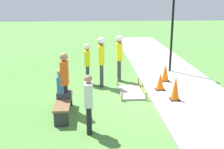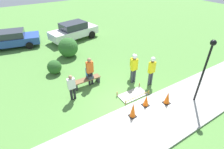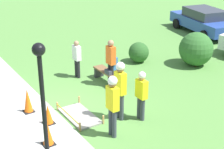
# 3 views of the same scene
# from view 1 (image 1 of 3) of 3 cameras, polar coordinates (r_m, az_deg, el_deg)

# --- Properties ---
(ground_plane) EXTENTS (60.00, 60.00, 0.00)m
(ground_plane) POSITION_cam_1_polar(r_m,az_deg,el_deg) (9.80, 7.77, -5.17)
(ground_plane) COLOR #51843D
(sidewalk) EXTENTS (28.00, 2.96, 0.10)m
(sidewalk) POSITION_cam_1_polar(r_m,az_deg,el_deg) (10.18, 16.00, -4.55)
(sidewalk) COLOR #9E9E99
(sidewalk) RESTS_ON ground_plane
(wet_concrete_patch) EXTENTS (1.68, 0.88, 0.30)m
(wet_concrete_patch) POSITION_cam_1_polar(r_m,az_deg,el_deg) (10.42, 3.86, -3.55)
(wet_concrete_patch) COLOR gray
(wet_concrete_patch) RESTS_ON ground_plane
(traffic_cone_near_patch) EXTENTS (0.34, 0.34, 0.82)m
(traffic_cone_near_patch) POSITION_cam_1_polar(r_m,az_deg,el_deg) (9.56, 12.75, -2.74)
(traffic_cone_near_patch) COLOR black
(traffic_cone_near_patch) RESTS_ON sidewalk
(traffic_cone_far_patch) EXTENTS (0.34, 0.34, 0.64)m
(traffic_cone_far_patch) POSITION_cam_1_polar(r_m,az_deg,el_deg) (10.50, 9.77, -1.42)
(traffic_cone_far_patch) COLOR black
(traffic_cone_far_patch) RESTS_ON sidewalk
(traffic_cone_sidewalk_edge) EXTENTS (0.34, 0.34, 0.72)m
(traffic_cone_sidewalk_edge) POSITION_cam_1_polar(r_m,az_deg,el_deg) (11.59, 10.78, 0.39)
(traffic_cone_sidewalk_edge) COLOR black
(traffic_cone_sidewalk_edge) RESTS_ON sidewalk
(park_bench) EXTENTS (1.69, 0.44, 0.48)m
(park_bench) POSITION_cam_1_polar(r_m,az_deg,el_deg) (8.57, -9.79, -6.00)
(park_bench) COLOR #2D2D33
(park_bench) RESTS_ON ground_plane
(person_seated_on_bench) EXTENTS (0.36, 0.44, 0.89)m
(person_seated_on_bench) POSITION_cam_1_polar(r_m,az_deg,el_deg) (8.62, -10.13, -2.41)
(person_seated_on_bench) COLOR #383D47
(person_seated_on_bench) RESTS_ON park_bench
(worker_supervisor) EXTENTS (0.40, 0.24, 1.66)m
(worker_supervisor) POSITION_cam_1_polar(r_m,az_deg,el_deg) (11.22, -5.04, 2.83)
(worker_supervisor) COLOR #383D47
(worker_supervisor) RESTS_ON ground_plane
(worker_assistant) EXTENTS (0.40, 0.28, 1.97)m
(worker_assistant) POSITION_cam_1_polar(r_m,az_deg,el_deg) (10.80, -2.16, 3.62)
(worker_assistant) COLOR #383D47
(worker_assistant) RESTS_ON ground_plane
(worker_trainee) EXTENTS (0.40, 0.28, 1.93)m
(worker_trainee) POSITION_cam_1_polar(r_m,az_deg,el_deg) (11.56, 1.49, 4.30)
(worker_trainee) COLOR #383D47
(worker_trainee) RESTS_ON ground_plane
(bystander_in_orange_shirt) EXTENTS (0.40, 0.24, 1.86)m
(bystander_in_orange_shirt) POSITION_cam_1_polar(r_m,az_deg,el_deg) (8.56, -9.57, -0.85)
(bystander_in_orange_shirt) COLOR black
(bystander_in_orange_shirt) RESTS_ON ground_plane
(bystander_in_gray_shirt) EXTENTS (0.40, 0.22, 1.59)m
(bystander_in_gray_shirt) POSITION_cam_1_polar(r_m,az_deg,el_deg) (7.21, -4.76, -5.41)
(bystander_in_gray_shirt) COLOR black
(bystander_in_gray_shirt) RESTS_ON ground_plane
(lamppost_near) EXTENTS (0.28, 0.28, 3.48)m
(lamppost_near) POSITION_cam_1_polar(r_m,az_deg,el_deg) (12.84, 12.23, 10.72)
(lamppost_near) COLOR black
(lamppost_near) RESTS_ON sidewalk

